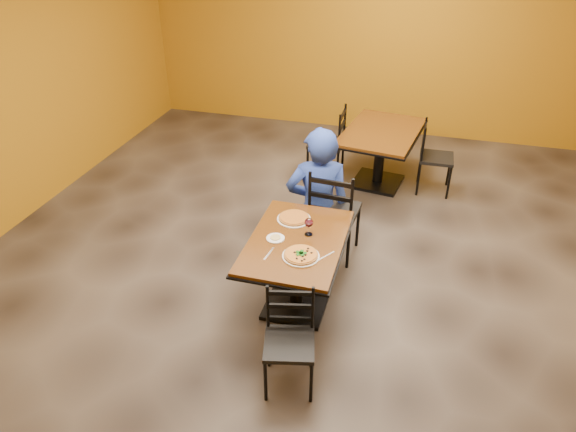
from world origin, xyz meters
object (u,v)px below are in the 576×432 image
(table_second, at_px, (381,144))
(wine_glass, at_px, (309,226))
(chair_main_near, at_px, (289,345))
(chair_second_right, at_px, (436,158))
(chair_main_far, at_px, (335,211))
(diner, at_px, (318,191))
(plate_main, at_px, (301,256))
(pizza_far, at_px, (294,218))
(table_main, at_px, (296,258))
(side_plate, at_px, (275,238))
(chair_second_left, at_px, (326,143))
(plate_far, at_px, (294,219))
(pizza_main, at_px, (301,255))

(table_second, xyz_separation_m, wine_glass, (-0.34, -2.54, 0.28))
(chair_main_near, relative_size, chair_second_right, 0.91)
(chair_main_near, bearing_deg, wine_glass, 82.55)
(chair_main_far, xyz_separation_m, chair_second_right, (0.97, 1.71, -0.06))
(table_second, relative_size, diner, 1.05)
(diner, height_order, wine_glass, diner)
(plate_main, height_order, wine_glass, wine_glass)
(chair_main_far, distance_m, plate_main, 1.20)
(pizza_far, bearing_deg, table_main, -70.88)
(plate_main, height_order, side_plate, same)
(chair_main_far, relative_size, side_plate, 6.42)
(table_main, height_order, chair_second_left, chair_second_left)
(plate_far, bearing_deg, chair_second_left, 94.52)
(side_plate, bearing_deg, chair_main_far, 70.79)
(chair_main_near, height_order, plate_far, chair_main_near)
(plate_main, bearing_deg, pizza_main, 0.00)
(diner, bearing_deg, chair_main_far, 146.60)
(plate_far, bearing_deg, chair_main_near, -76.57)
(pizza_main, bearing_deg, pizza_far, 110.64)
(chair_second_right, bearing_deg, table_second, 88.87)
(diner, height_order, pizza_far, diner)
(chair_main_far, relative_size, plate_far, 3.32)
(chair_main_far, bearing_deg, table_second, -94.40)
(plate_main, xyz_separation_m, wine_glass, (-0.02, 0.34, 0.08))
(chair_second_right, xyz_separation_m, pizza_main, (-1.03, -2.88, 0.32))
(pizza_main, height_order, side_plate, pizza_main)
(pizza_far, bearing_deg, table_second, 77.36)
(chair_second_right, distance_m, plate_main, 3.07)
(plate_far, xyz_separation_m, pizza_far, (0.00, 0.00, 0.02))
(chair_main_near, distance_m, pizza_far, 1.28)
(chair_second_left, distance_m, plate_main, 2.92)
(chair_main_far, bearing_deg, side_plate, 74.95)
(chair_main_far, bearing_deg, plate_main, 91.06)
(table_main, height_order, side_plate, side_plate)
(chair_main_far, xyz_separation_m, side_plate, (-0.34, -0.98, 0.24))
(chair_second_left, relative_size, pizza_far, 3.49)
(wine_glass, bearing_deg, side_plate, -151.47)
(chair_second_right, height_order, side_plate, chair_second_right)
(diner, bearing_deg, pizza_far, 65.99)
(chair_second_left, relative_size, side_plate, 6.11)
(table_main, distance_m, plate_main, 0.32)
(table_main, xyz_separation_m, plate_far, (-0.11, 0.31, 0.20))
(table_second, xyz_separation_m, pizza_main, (-0.32, -2.88, 0.21))
(chair_main_near, xyz_separation_m, plate_far, (-0.29, 1.20, 0.34))
(table_main, distance_m, chair_second_left, 2.67)
(table_second, bearing_deg, side_plate, -102.54)
(chair_main_near, height_order, side_plate, chair_main_near)
(table_second, bearing_deg, diner, -105.15)
(pizza_far, relative_size, side_plate, 1.75)
(table_second, bearing_deg, pizza_far, -102.64)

